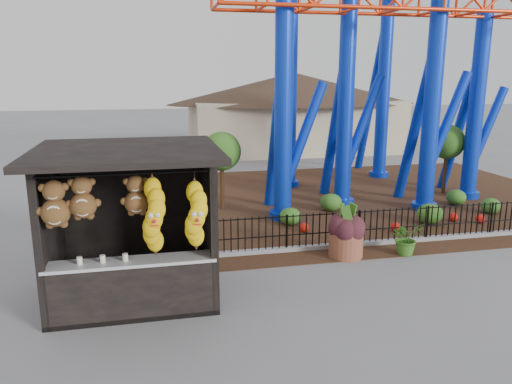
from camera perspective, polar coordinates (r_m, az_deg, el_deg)
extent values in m
plane|color=slate|center=(10.21, 3.79, -12.82)|extent=(120.00, 120.00, 0.00)
cube|color=#331E11|center=(18.59, 8.82, -0.82)|extent=(18.00, 12.00, 0.02)
cube|color=gray|center=(14.22, 16.08, -5.40)|extent=(18.00, 0.18, 0.12)
cube|color=black|center=(10.94, -13.62, -11.04)|extent=(3.20, 2.60, 0.10)
cube|color=black|center=(11.63, -13.91, -2.00)|extent=(3.20, 0.12, 3.00)
cube|color=black|center=(10.61, -22.41, -4.11)|extent=(0.12, 2.60, 3.00)
cube|color=black|center=(10.49, -5.62, -3.33)|extent=(0.12, 2.60, 3.00)
cube|color=black|center=(9.86, -14.60, 4.52)|extent=(3.50, 3.40, 0.12)
cube|color=black|center=(9.46, -23.58, -6.29)|extent=(0.14, 0.14, 3.00)
cube|color=black|center=(9.33, -4.77, -5.45)|extent=(0.14, 0.14, 3.00)
cube|color=black|center=(9.78, -13.88, -10.87)|extent=(3.00, 0.50, 1.10)
cube|color=#B9B9BE|center=(9.57, -14.07, -7.75)|extent=(3.10, 0.55, 0.06)
cylinder|color=black|center=(8.71, -14.77, 2.00)|extent=(2.90, 0.04, 0.04)
cylinder|color=#0B2EBF|center=(15.38, 3.17, 9.58)|extent=(0.56, 0.56, 7.00)
cylinder|color=#0B2EBF|center=(15.96, 3.01, -2.62)|extent=(0.84, 0.84, 0.24)
cylinder|color=#0B2EBF|center=(17.32, 10.22, 10.31)|extent=(0.56, 0.56, 7.30)
cylinder|color=#0B2EBF|center=(17.85, 9.75, -1.08)|extent=(0.84, 0.84, 0.24)
cylinder|color=#0B2EBF|center=(17.38, 19.53, 10.11)|extent=(0.56, 0.56, 7.50)
cylinder|color=#0B2EBF|center=(17.91, 18.64, -1.54)|extent=(0.84, 0.84, 0.24)
cylinder|color=#0B2EBF|center=(19.79, 23.84, 8.73)|extent=(0.56, 0.56, 6.60)
cylinder|color=#0B2EBF|center=(20.24, 23.00, -0.25)|extent=(0.84, 0.84, 0.24)
cylinder|color=#0B2EBF|center=(20.09, 3.94, 14.00)|extent=(0.56, 0.56, 9.50)
cylinder|color=#0B2EBF|center=(20.56, 3.73, 0.99)|extent=(0.84, 0.84, 0.24)
cylinder|color=#0B2EBF|center=(22.68, 14.58, 14.80)|extent=(0.56, 0.56, 10.50)
cylinder|color=#0B2EBF|center=(23.09, 13.84, 1.99)|extent=(0.84, 0.84, 0.24)
cylinder|color=#0B2EBF|center=(16.33, 2.28, 6.72)|extent=(0.36, 2.21, 5.85)
cylinder|color=#0B2EBF|center=(15.97, 5.26, 5.90)|extent=(1.62, 0.32, 3.73)
cylinder|color=#0B2EBF|center=(18.22, 9.01, 7.61)|extent=(0.36, 2.29, 6.10)
cylinder|color=#0B2EBF|center=(17.96, 11.79, 6.83)|extent=(1.67, 0.32, 3.88)
cylinder|color=#0B2EBF|center=(18.22, 17.82, 7.38)|extent=(0.36, 2.34, 6.26)
cylinder|color=#0B2EBF|center=(18.09, 20.66, 6.53)|extent=(1.71, 0.32, 3.99)
cylinder|color=#0B2EBF|center=(20.59, 22.16, 6.71)|extent=(0.36, 2.10, 5.53)
cylinder|color=#0B2EBF|center=(20.53, 24.68, 5.99)|extent=(1.54, 0.32, 3.52)
cylinder|color=brown|center=(12.81, 10.24, -5.90)|extent=(1.08, 1.08, 0.65)
ellipsoid|color=#35151B|center=(12.62, 10.36, -3.14)|extent=(0.70, 0.70, 0.64)
imported|color=#265F1C|center=(13.28, 16.84, -5.03)|extent=(0.83, 0.73, 0.89)
ellipsoid|color=#2F5D1B|center=(15.23, 3.93, -2.79)|extent=(0.66, 0.66, 0.53)
ellipsoid|color=#2F5D1B|center=(16.19, 19.25, -2.36)|extent=(0.78, 0.78, 0.63)
ellipsoid|color=#2F5D1B|center=(18.87, 21.91, -0.56)|extent=(0.68, 0.68, 0.54)
ellipsoid|color=#2F5D1B|center=(16.91, 8.57, -1.17)|extent=(0.73, 0.73, 0.59)
ellipsoid|color=#2F5D1B|center=(18.17, 25.25, -1.43)|extent=(0.63, 0.63, 0.51)
sphere|color=red|center=(14.58, 5.55, -4.06)|extent=(0.28, 0.28, 0.28)
sphere|color=red|center=(15.12, 15.64, -3.87)|extent=(0.28, 0.28, 0.28)
sphere|color=red|center=(16.74, 21.62, -2.67)|extent=(0.28, 0.28, 0.28)
sphere|color=red|center=(16.86, 24.21, -2.81)|extent=(0.28, 0.28, 0.28)
cube|color=#BFAD8C|center=(30.20, 4.28, 7.57)|extent=(12.00, 6.00, 3.00)
cone|color=#332319|center=(30.06, 4.36, 12.13)|extent=(15.00, 15.00, 1.80)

